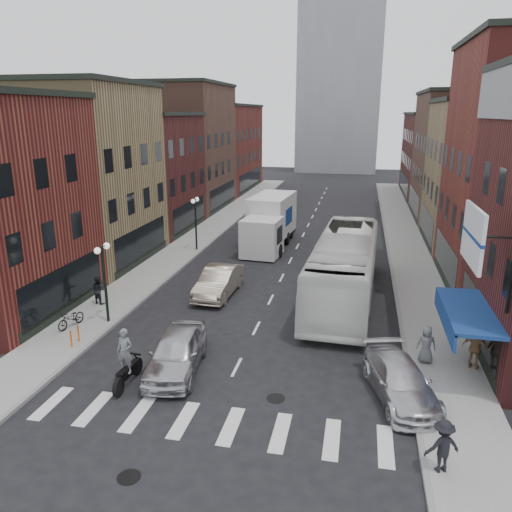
# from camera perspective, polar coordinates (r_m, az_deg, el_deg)

# --- Properties ---
(ground) EXTENTS (160.00, 160.00, 0.00)m
(ground) POSITION_cam_1_polar(r_m,az_deg,el_deg) (20.53, -2.92, -13.89)
(ground) COLOR black
(ground) RESTS_ON ground
(sidewalk_left) EXTENTS (3.00, 74.00, 0.15)m
(sidewalk_left) POSITION_cam_1_polar(r_m,az_deg,el_deg) (42.55, -6.50, 2.15)
(sidewalk_left) COLOR gray
(sidewalk_left) RESTS_ON ground
(sidewalk_right) EXTENTS (3.00, 74.00, 0.15)m
(sidewalk_right) POSITION_cam_1_polar(r_m,az_deg,el_deg) (40.66, 16.91, 0.88)
(sidewalk_right) COLOR gray
(sidewalk_right) RESTS_ON ground
(curb_left) EXTENTS (0.20, 74.00, 0.16)m
(curb_left) POSITION_cam_1_polar(r_m,az_deg,el_deg) (42.13, -4.55, 1.96)
(curb_left) COLOR gray
(curb_left) RESTS_ON ground
(curb_right) EXTENTS (0.20, 74.00, 0.16)m
(curb_right) POSITION_cam_1_polar(r_m,az_deg,el_deg) (40.56, 14.80, 0.90)
(curb_right) COLOR gray
(curb_right) RESTS_ON ground
(crosswalk_stripes) EXTENTS (12.00, 2.20, 0.01)m
(crosswalk_stripes) POSITION_cam_1_polar(r_m,az_deg,el_deg) (18.10, -5.46, -18.50)
(crosswalk_stripes) COLOR silver
(crosswalk_stripes) RESTS_ON ground
(bldg_left_mid_a) EXTENTS (10.30, 10.20, 12.30)m
(bldg_left_mid_a) POSITION_cam_1_polar(r_m,az_deg,el_deg) (37.07, -20.47, 8.74)
(bldg_left_mid_a) COLOR olive
(bldg_left_mid_a) RESTS_ON ground
(bldg_left_mid_b) EXTENTS (10.30, 10.20, 10.30)m
(bldg_left_mid_b) POSITION_cam_1_polar(r_m,az_deg,el_deg) (45.90, -13.73, 9.26)
(bldg_left_mid_b) COLOR #471919
(bldg_left_mid_b) RESTS_ON ground
(bldg_left_far_a) EXTENTS (10.30, 12.20, 13.30)m
(bldg_left_far_a) POSITION_cam_1_polar(r_m,az_deg,el_deg) (55.86, -8.95, 12.21)
(bldg_left_far_a) COLOR brown
(bldg_left_far_a) RESTS_ON ground
(bldg_left_far_b) EXTENTS (10.30, 16.20, 11.30)m
(bldg_left_far_b) POSITION_cam_1_polar(r_m,az_deg,el_deg) (69.18, -4.76, 12.22)
(bldg_left_far_b) COLOR maroon
(bldg_left_far_b) RESTS_ON ground
(bldg_right_mid_b) EXTENTS (10.30, 10.20, 11.30)m
(bldg_right_mid_b) POSITION_cam_1_polar(r_m,az_deg,el_deg) (42.70, 26.10, 8.29)
(bldg_right_mid_b) COLOR olive
(bldg_right_mid_b) RESTS_ON ground
(bldg_right_far_a) EXTENTS (10.30, 12.20, 12.30)m
(bldg_right_far_a) POSITION_cam_1_polar(r_m,az_deg,el_deg) (53.35, 23.42, 10.39)
(bldg_right_far_a) COLOR brown
(bldg_right_far_a) RESTS_ON ground
(bldg_right_far_b) EXTENTS (10.30, 16.20, 10.30)m
(bldg_right_far_b) POSITION_cam_1_polar(r_m,az_deg,el_deg) (67.17, 21.07, 10.69)
(bldg_right_far_b) COLOR #471919
(bldg_right_far_b) RESTS_ON ground
(awning_blue) EXTENTS (1.80, 5.00, 0.78)m
(awning_blue) POSITION_cam_1_polar(r_m,az_deg,el_deg) (21.53, 22.61, -5.96)
(awning_blue) COLOR navy
(awning_blue) RESTS_ON ground
(billboard_sign) EXTENTS (1.52, 3.00, 3.70)m
(billboard_sign) POSITION_cam_1_polar(r_m,az_deg,el_deg) (18.57, 23.80, 1.88)
(billboard_sign) COLOR black
(billboard_sign) RESTS_ON ground
(distant_tower) EXTENTS (14.00, 14.00, 50.00)m
(distant_tower) POSITION_cam_1_polar(r_m,az_deg,el_deg) (96.42, 9.87, 24.67)
(distant_tower) COLOR #9399A0
(distant_tower) RESTS_ON ground
(streetlamp_near) EXTENTS (0.32, 1.22, 4.11)m
(streetlamp_near) POSITION_cam_1_polar(r_m,az_deg,el_deg) (25.44, -17.00, -1.40)
(streetlamp_near) COLOR black
(streetlamp_near) RESTS_ON ground
(streetlamp_far) EXTENTS (0.32, 1.22, 4.11)m
(streetlamp_far) POSITION_cam_1_polar(r_m,az_deg,el_deg) (37.90, -6.93, 4.80)
(streetlamp_far) COLOR black
(streetlamp_far) RESTS_ON ground
(bike_rack) EXTENTS (0.08, 0.68, 0.80)m
(bike_rack) POSITION_cam_1_polar(r_m,az_deg,el_deg) (24.19, -20.01, -8.59)
(bike_rack) COLOR #D8590C
(bike_rack) RESTS_ON sidewalk_left
(box_truck) EXTENTS (3.23, 9.21, 3.93)m
(box_truck) POSITION_cam_1_polar(r_m,az_deg,el_deg) (39.16, 1.54, 3.83)
(box_truck) COLOR silver
(box_truck) RESTS_ON ground
(motorcycle_rider) EXTENTS (0.68, 2.35, 2.39)m
(motorcycle_rider) POSITION_cam_1_polar(r_m,az_deg,el_deg) (20.19, -14.63, -11.38)
(motorcycle_rider) COLOR black
(motorcycle_rider) RESTS_ON ground
(transit_bus) EXTENTS (3.83, 13.66, 3.77)m
(transit_bus) POSITION_cam_1_polar(r_m,az_deg,el_deg) (28.42, 10.09, -1.29)
(transit_bus) COLOR white
(transit_bus) RESTS_ON ground
(sedan_left_near) EXTENTS (2.58, 5.12, 1.67)m
(sedan_left_near) POSITION_cam_1_polar(r_m,az_deg,el_deg) (20.99, -9.11, -10.78)
(sedan_left_near) COLOR silver
(sedan_left_near) RESTS_ON ground
(sedan_left_far) EXTENTS (1.92, 5.04, 1.64)m
(sedan_left_far) POSITION_cam_1_polar(r_m,az_deg,el_deg) (28.99, -4.27, -2.94)
(sedan_left_far) COLOR beige
(sedan_left_far) RESTS_ON ground
(curb_car) EXTENTS (3.15, 5.13, 1.39)m
(curb_car) POSITION_cam_1_polar(r_m,az_deg,el_deg) (19.74, 16.17, -13.57)
(curb_car) COLOR silver
(curb_car) RESTS_ON ground
(parked_bicycle) EXTENTS (0.93, 1.76, 0.88)m
(parked_bicycle) POSITION_cam_1_polar(r_m,az_deg,el_deg) (26.09, -20.38, -6.71)
(parked_bicycle) COLOR black
(parked_bicycle) RESTS_ON sidewalk_left
(ped_left_solo) EXTENTS (0.85, 0.64, 1.56)m
(ped_left_solo) POSITION_cam_1_polar(r_m,az_deg,el_deg) (28.61, -17.58, -3.71)
(ped_left_solo) COLOR black
(ped_left_solo) RESTS_ON sidewalk_left
(ped_right_a) EXTENTS (1.19, 0.89, 1.65)m
(ped_right_a) POSITION_cam_1_polar(r_m,az_deg,el_deg) (16.34, 20.55, -19.65)
(ped_right_a) COLOR black
(ped_right_a) RESTS_ON sidewalk_right
(ped_right_b) EXTENTS (1.18, 0.98, 1.80)m
(ped_right_b) POSITION_cam_1_polar(r_m,az_deg,el_deg) (22.44, 23.81, -9.59)
(ped_right_b) COLOR #99714E
(ped_right_b) RESTS_ON sidewalk_right
(ped_right_c) EXTENTS (0.79, 0.51, 1.60)m
(ped_right_c) POSITION_cam_1_polar(r_m,az_deg,el_deg) (22.26, 18.89, -9.54)
(ped_right_c) COLOR #5B5E63
(ped_right_c) RESTS_ON sidewalk_right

